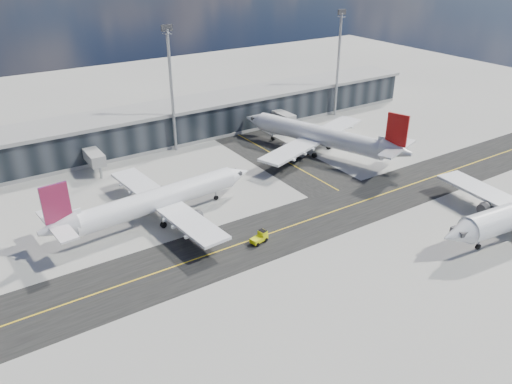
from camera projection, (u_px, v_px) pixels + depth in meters
ground at (298, 239)px, 83.75m from camera, size 300.00×300.00×0.00m
taxiway_lanes at (280, 207)px, 93.70m from camera, size 180.00×63.00×0.03m
terminal_concourse at (163, 126)px, 123.08m from camera, size 152.00×19.80×8.80m
floodlight_masts at (171, 86)px, 112.72m from camera, size 102.50×0.70×28.90m
airliner_af at (155, 201)px, 87.64m from camera, size 40.57×34.63×12.01m
airliner_redtail at (321, 136)px, 116.05m from camera, size 37.01×42.85×13.06m
baggage_tug at (260, 237)px, 82.43m from camera, size 3.34×2.20×1.93m
service_van at (284, 130)px, 130.51m from camera, size 3.85×5.59×1.42m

